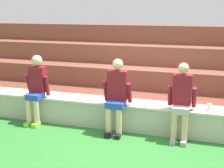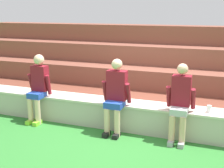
{
  "view_description": "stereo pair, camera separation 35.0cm",
  "coord_description": "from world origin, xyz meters",
  "px_view_note": "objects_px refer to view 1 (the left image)",
  "views": [
    {
      "loc": [
        1.23,
        -5.26,
        2.35
      ],
      "look_at": [
        -0.45,
        0.25,
        0.89
      ],
      "focal_mm": 47.75,
      "sensor_mm": 36.0,
      "label": 1
    },
    {
      "loc": [
        1.56,
        -5.15,
        2.35
      ],
      "look_at": [
        -0.45,
        0.25,
        0.89
      ],
      "focal_mm": 47.75,
      "sensor_mm": 36.0,
      "label": 2
    }
  ],
  "objects_px": {
    "person_left_of_center": "(117,94)",
    "person_center": "(181,100)",
    "plastic_cup_middle": "(209,107)",
    "person_far_left": "(36,87)"
  },
  "relations": [
    {
      "from": "person_left_of_center",
      "to": "person_center",
      "type": "xyz_separation_m",
      "value": [
        1.2,
        0.05,
        -0.02
      ]
    },
    {
      "from": "plastic_cup_middle",
      "to": "person_left_of_center",
      "type": "bearing_deg",
      "value": -171.62
    },
    {
      "from": "person_far_left",
      "to": "person_left_of_center",
      "type": "xyz_separation_m",
      "value": [
        1.75,
        -0.03,
        0.0
      ]
    },
    {
      "from": "person_left_of_center",
      "to": "plastic_cup_middle",
      "type": "height_order",
      "value": "person_left_of_center"
    },
    {
      "from": "person_left_of_center",
      "to": "plastic_cup_middle",
      "type": "distance_m",
      "value": 1.72
    },
    {
      "from": "plastic_cup_middle",
      "to": "person_far_left",
      "type": "bearing_deg",
      "value": -176.39
    },
    {
      "from": "person_far_left",
      "to": "person_left_of_center",
      "type": "bearing_deg",
      "value": -1.07
    },
    {
      "from": "person_far_left",
      "to": "plastic_cup_middle",
      "type": "height_order",
      "value": "person_far_left"
    },
    {
      "from": "person_left_of_center",
      "to": "person_center",
      "type": "height_order",
      "value": "person_left_of_center"
    },
    {
      "from": "person_far_left",
      "to": "person_center",
      "type": "height_order",
      "value": "person_far_left"
    }
  ]
}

